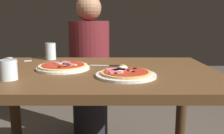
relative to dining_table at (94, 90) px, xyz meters
The scene contains 9 objects.
dining_table is the anchor object (origin of this frame).
pizza_foreground 0.25m from the dining_table, 42.24° to the right, with size 0.28×0.28×0.05m.
pizza_across_left 0.20m from the dining_table, behind, with size 0.28×0.28×0.03m.
water_glass_near 0.48m from the dining_table, 131.55° to the left, with size 0.07×0.07×0.11m.
water_glass_far 0.43m from the dining_table, 149.42° to the right, with size 0.08×0.08×0.09m.
fork 0.56m from the dining_table, 153.66° to the left, with size 0.15×0.08×0.00m.
knife 0.18m from the dining_table, 51.82° to the left, with size 0.20×0.03×0.01m.
salt_shaker 0.45m from the dining_table, behind, with size 0.03×0.03×0.07m.
diner_person 0.73m from the dining_table, 96.89° to the left, with size 0.32×0.32×1.18m.
Camera 1 is at (0.10, -1.25, 0.99)m, focal length 39.47 mm.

